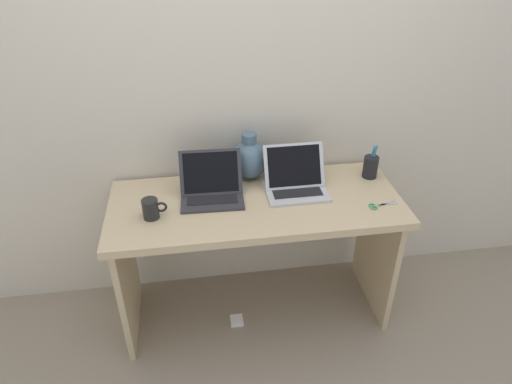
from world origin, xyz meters
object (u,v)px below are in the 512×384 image
(green_vase, at_px, (249,159))
(coffee_mug, at_px, (151,209))
(laptop_left, at_px, (212,186))
(power_brick, at_px, (237,321))
(laptop_right, at_px, (295,179))
(pen_cup, at_px, (371,167))
(scissors, at_px, (378,206))

(green_vase, bearing_deg, coffee_mug, -148.46)
(laptop_left, xyz_separation_m, power_brick, (0.09, -0.16, -0.80))
(laptop_right, distance_m, coffee_mug, 0.72)
(coffee_mug, relative_size, power_brick, 1.63)
(pen_cup, bearing_deg, laptop_right, -171.01)
(laptop_right, relative_size, coffee_mug, 2.69)
(laptop_left, bearing_deg, laptop_right, 0.02)
(laptop_left, height_order, laptop_right, laptop_right)
(pen_cup, bearing_deg, green_vase, 171.39)
(power_brick, bearing_deg, laptop_right, 25.04)
(laptop_right, height_order, power_brick, laptop_right)
(laptop_right, xyz_separation_m, power_brick, (-0.33, -0.16, -0.80))
(laptop_left, xyz_separation_m, pen_cup, (0.84, 0.07, 0.00))
(laptop_right, xyz_separation_m, scissors, (0.36, -0.21, -0.06))
(laptop_left, height_order, coffee_mug, laptop_left)
(green_vase, bearing_deg, pen_cup, -8.61)
(green_vase, relative_size, coffee_mug, 2.18)
(power_brick, bearing_deg, coffee_mug, 178.16)
(scissors, xyz_separation_m, power_brick, (-0.70, 0.06, -0.74))
(laptop_left, height_order, pen_cup, laptop_left)
(scissors, bearing_deg, laptop_left, 165.00)
(laptop_left, distance_m, laptop_right, 0.42)
(power_brick, bearing_deg, laptop_left, 119.82)
(laptop_right, height_order, scissors, laptop_right)
(green_vase, distance_m, power_brick, 0.91)
(pen_cup, relative_size, scissors, 1.27)
(laptop_right, height_order, green_vase, green_vase)
(green_vase, distance_m, coffee_mug, 0.59)
(coffee_mug, bearing_deg, scissors, -3.60)
(laptop_left, height_order, scissors, laptop_left)
(green_vase, height_order, coffee_mug, green_vase)
(coffee_mug, distance_m, pen_cup, 1.15)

